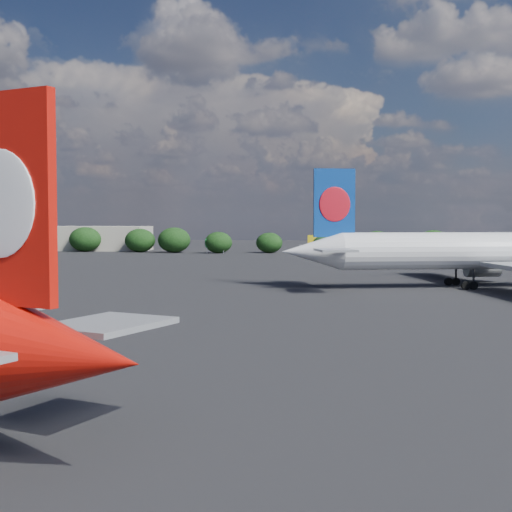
# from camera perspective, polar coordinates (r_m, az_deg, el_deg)

# --- Properties ---
(ground) EXTENTS (500.00, 500.00, 0.00)m
(ground) POSITION_cam_1_polar(r_m,az_deg,el_deg) (98.16, -5.62, -3.15)
(ground) COLOR black
(ground) RESTS_ON ground
(china_southern_airliner) EXTENTS (54.41, 52.07, 17.91)m
(china_southern_airliner) POSITION_cam_1_polar(r_m,az_deg,el_deg) (112.87, 16.53, 0.32)
(china_southern_airliner) COLOR silver
(china_southern_airliner) RESTS_ON ground
(terminal_building) EXTENTS (42.00, 16.00, 8.00)m
(terminal_building) POSITION_cam_1_polar(r_m,az_deg,el_deg) (243.29, -13.50, 1.39)
(terminal_building) COLOR #9C9587
(terminal_building) RESTS_ON ground
(highway_sign) EXTENTS (6.00, 0.30, 4.50)m
(highway_sign) POSITION_cam_1_polar(r_m,az_deg,el_deg) (214.96, -3.28, 1.03)
(highway_sign) COLOR #16702C
(highway_sign) RESTS_ON ground
(billboard_yellow) EXTENTS (5.00, 0.30, 5.50)m
(billboard_yellow) POSITION_cam_1_polar(r_m,az_deg,el_deg) (217.38, 4.81, 1.24)
(billboard_yellow) COLOR yellow
(billboard_yellow) RESTS_ON ground
(horizon_treeline) EXTENTS (207.24, 15.70, 7.94)m
(horizon_treeline) POSITION_cam_1_polar(r_m,az_deg,el_deg) (216.82, 1.88, 1.17)
(horizon_treeline) COLOR black
(horizon_treeline) RESTS_ON ground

